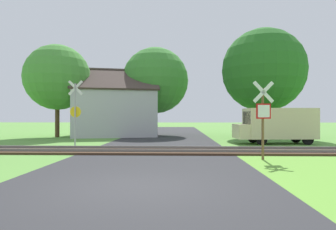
% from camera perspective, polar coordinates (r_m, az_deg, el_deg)
% --- Properties ---
extents(ground_plane, '(160.00, 160.00, 0.00)m').
position_cam_1_polar(ground_plane, '(7.42, -6.34, -13.70)').
color(ground_plane, '#5B933D').
extents(road_asphalt, '(7.13, 80.00, 0.01)m').
position_cam_1_polar(road_asphalt, '(9.36, -4.52, -10.87)').
color(road_asphalt, '#2D2D30').
rests_on(road_asphalt, ground).
extents(rail_track, '(60.00, 2.60, 0.22)m').
position_cam_1_polar(rail_track, '(14.59, -2.12, -6.84)').
color(rail_track, '#422D1E').
rests_on(rail_track, ground).
extents(stop_sign_near, '(0.87, 0.20, 3.13)m').
position_cam_1_polar(stop_sign_near, '(12.45, 17.66, 0.02)').
color(stop_sign_near, brown).
rests_on(stop_sign_near, ground).
extents(crossing_sign_far, '(0.88, 0.13, 3.82)m').
position_cam_1_polar(crossing_sign_far, '(18.09, -17.25, 1.06)').
color(crossing_sign_far, '#9E9EA5').
rests_on(crossing_sign_far, ground).
extents(house, '(8.51, 7.79, 6.01)m').
position_cam_1_polar(house, '(27.12, -10.23, 0.63)').
color(house, '#B7B7BC').
rests_on(house, ground).
extents(tree_left, '(5.46, 5.46, 7.74)m').
position_cam_1_polar(tree_left, '(26.94, -20.33, 6.72)').
color(tree_left, '#513823').
rests_on(tree_left, ground).
extents(tree_center, '(6.13, 6.13, 8.15)m').
position_cam_1_polar(tree_center, '(28.10, -2.43, 6.58)').
color(tree_center, '#513823').
rests_on(tree_center, ground).
extents(tree_right, '(6.73, 6.73, 8.87)m').
position_cam_1_polar(tree_right, '(25.79, 17.75, 8.14)').
color(tree_right, '#513823').
rests_on(tree_right, ground).
extents(mail_truck, '(5.02, 2.21, 2.24)m').
position_cam_1_polar(mail_truck, '(20.08, 19.99, -1.65)').
color(mail_truck, beige).
rests_on(mail_truck, ground).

